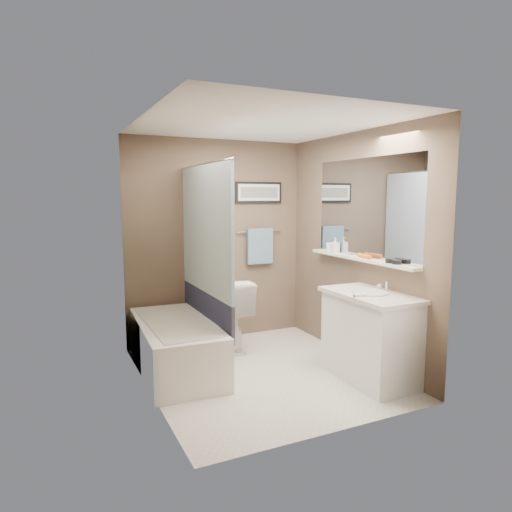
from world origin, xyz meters
name	(u,v)px	position (x,y,z in m)	size (l,w,h in m)	color
ground	(262,373)	(0.00, 0.00, 0.00)	(2.50, 2.50, 0.00)	silver
ceiling	(263,126)	(0.00, 0.00, 2.38)	(2.20, 2.50, 0.04)	white
wall_back	(217,241)	(0.00, 1.23, 1.20)	(2.20, 0.04, 2.40)	brown
wall_front	(339,272)	(0.00, -1.23, 1.20)	(2.20, 0.04, 2.40)	brown
wall_left	(149,259)	(-1.08, 0.00, 1.20)	(0.04, 2.50, 2.40)	brown
wall_right	(354,247)	(1.08, 0.00, 1.20)	(0.04, 2.50, 2.40)	brown
tile_surround	(137,274)	(-1.09, 0.50, 1.00)	(0.02, 1.55, 2.00)	#BDB28F
curtain_rod	(204,164)	(-0.40, 0.50, 2.05)	(0.02, 0.02, 1.55)	silver
curtain_upper	(205,230)	(-0.40, 0.50, 1.40)	(0.03, 1.45, 1.28)	silver
curtain_lower	(207,309)	(-0.40, 0.50, 0.58)	(0.03, 1.45, 0.36)	#262948
mirror	(366,208)	(1.09, -0.15, 1.62)	(0.02, 1.60, 1.00)	silver
shelf	(360,259)	(1.04, -0.15, 1.10)	(0.12, 1.60, 0.03)	silver
towel_bar	(259,231)	(0.55, 1.22, 1.30)	(0.02, 0.02, 0.60)	silver
towel	(260,246)	(0.55, 1.20, 1.12)	(0.34, 0.05, 0.44)	#8DB4CD
art_frame	(259,193)	(0.55, 1.23, 1.78)	(0.62, 0.03, 0.26)	black
art_mat	(259,192)	(0.55, 1.22, 1.78)	(0.56, 0.00, 0.20)	white
art_image	(259,192)	(0.55, 1.22, 1.78)	(0.50, 0.00, 0.13)	#595959
door	(398,293)	(0.55, -1.24, 1.00)	(0.80, 0.02, 2.00)	silver
door_handle	(359,295)	(0.22, -1.19, 1.00)	(0.02, 0.02, 0.10)	silver
bathtub	(176,346)	(-0.75, 0.43, 0.25)	(0.70, 1.50, 0.50)	white
tub_rim	(175,322)	(-0.75, 0.43, 0.50)	(0.56, 1.36, 0.02)	beige
toilet	(226,313)	(-0.04, 0.88, 0.41)	(0.46, 0.80, 0.82)	white
vanity	(370,339)	(0.85, -0.57, 0.40)	(0.50, 0.90, 0.80)	white
countertop	(370,295)	(0.84, -0.57, 0.82)	(0.54, 0.96, 0.04)	beige
sink_basin	(370,292)	(0.83, -0.57, 0.85)	(0.34, 0.34, 0.01)	silver
faucet_spout	(387,286)	(1.03, -0.57, 0.89)	(0.02, 0.02, 0.10)	white
faucet_knob	(380,286)	(1.03, -0.47, 0.87)	(0.05, 0.05, 0.05)	silver
candle_bowl_near	(397,262)	(1.04, -0.69, 1.14)	(0.09, 0.09, 0.04)	black
candle_bowl_far	(390,261)	(1.04, -0.60, 1.14)	(0.09, 0.09, 0.04)	black
hair_brush_front	(365,256)	(1.04, -0.23, 1.14)	(0.04, 0.04, 0.22)	#D55C1E
pink_comb	(347,254)	(1.04, 0.06, 1.12)	(0.03, 0.16, 0.01)	pink
glass_jar	(330,247)	(1.04, 0.39, 1.17)	(0.08, 0.08, 0.10)	silver
soap_bottle	(335,245)	(1.04, 0.29, 1.20)	(0.07, 0.08, 0.17)	#999999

